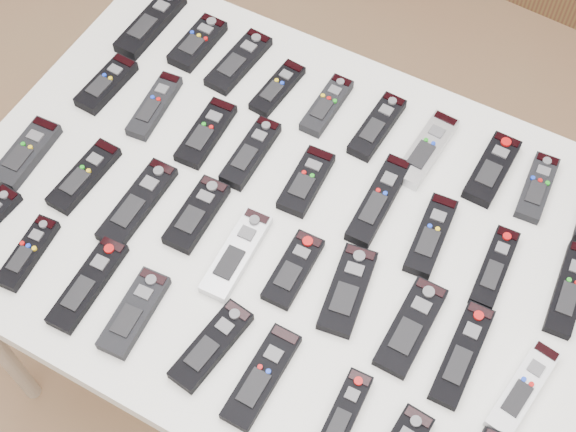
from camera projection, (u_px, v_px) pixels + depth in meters
The scene contains 36 objects.
ground at pixel (307, 373), 2.16m from camera, with size 4.00×4.00×0.00m, color #9C6E4F.
table at pixel (288, 237), 1.55m from camera, with size 1.25×0.88×0.78m.
remote_0 at pixel (151, 23), 1.75m from camera, with size 0.06×0.20×0.02m, color black.
remote_1 at pixel (198, 43), 1.72m from camera, with size 0.06×0.15×0.02m, color black.
remote_2 at pixel (239, 62), 1.70m from camera, with size 0.06×0.17×0.02m, color black.
remote_3 at pixel (277, 88), 1.66m from camera, with size 0.05×0.15×0.02m, color black.
remote_4 at pixel (327, 105), 1.63m from camera, with size 0.05×0.15×0.02m, color black.
remote_5 at pixel (377, 126), 1.60m from camera, with size 0.05×0.16×0.02m, color black.
remote_6 at pixel (426, 150), 1.57m from camera, with size 0.05×0.18×0.02m, color #B7B7BC.
remote_7 at pixel (492, 169), 1.55m from camera, with size 0.06×0.16×0.02m, color black.
remote_8 at pixel (537, 187), 1.53m from camera, with size 0.05×0.15×0.02m, color black.
remote_10 at pixel (106, 84), 1.66m from camera, with size 0.05×0.15×0.02m, color black.
remote_11 at pixel (155, 106), 1.63m from camera, with size 0.05×0.17×0.02m, color black.
remote_12 at pixel (206, 133), 1.60m from camera, with size 0.06×0.16×0.02m, color black.
remote_13 at pixel (251, 153), 1.57m from camera, with size 0.05×0.17×0.02m, color black.
remote_14 at pixel (306, 181), 1.54m from camera, with size 0.06×0.15×0.02m, color black.
remote_15 at pixel (379, 200), 1.51m from camera, with size 0.05×0.20×0.02m, color black.
remote_16 at pixel (431, 235), 1.47m from camera, with size 0.05×0.17×0.02m, color black.
remote_17 at pixel (495, 268), 1.44m from camera, with size 0.04×0.17×0.02m, color black.
remote_18 at pixel (569, 289), 1.42m from camera, with size 0.05×0.19×0.02m, color black.
remote_19 at pixel (26, 153), 1.57m from camera, with size 0.06×0.16×0.02m, color black.
remote_20 at pixel (84, 176), 1.54m from camera, with size 0.05×0.17×0.02m, color black.
remote_21 at pixel (138, 203), 1.51m from camera, with size 0.06×0.20×0.02m, color black.
remote_22 at pixel (197, 214), 1.50m from camera, with size 0.06×0.16×0.02m, color black.
remote_23 at pixel (236, 254), 1.45m from camera, with size 0.05×0.19×0.02m, color #B7B7BC.
remote_24 at pixel (293, 269), 1.44m from camera, with size 0.05×0.15×0.02m, color black.
remote_25 at pixel (348, 290), 1.41m from camera, with size 0.06×0.17×0.02m, color black.
remote_26 at pixel (411, 327), 1.38m from camera, with size 0.06×0.18×0.02m, color black.
remote_27 at pixel (462, 354), 1.35m from camera, with size 0.05×0.19×0.02m, color black.
remote_28 at pixel (523, 389), 1.32m from camera, with size 0.05×0.18×0.02m, color silver.
remote_30 at pixel (28, 253), 1.45m from camera, with size 0.04×0.15×0.02m, color black.
remote_31 at pixel (88, 284), 1.42m from camera, with size 0.05×0.19×0.02m, color black.
remote_32 at pixel (134, 313), 1.39m from camera, with size 0.06×0.16×0.02m, color black.
remote_33 at pixel (211, 346), 1.36m from camera, with size 0.05×0.17×0.02m, color black.
remote_34 at pixel (262, 377), 1.33m from camera, with size 0.05×0.18×0.02m, color black.
remote_35 at pixel (343, 415), 1.30m from camera, with size 0.04×0.16×0.02m, color black.
Camera 1 is at (0.32, -0.69, 2.07)m, focal length 50.00 mm.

